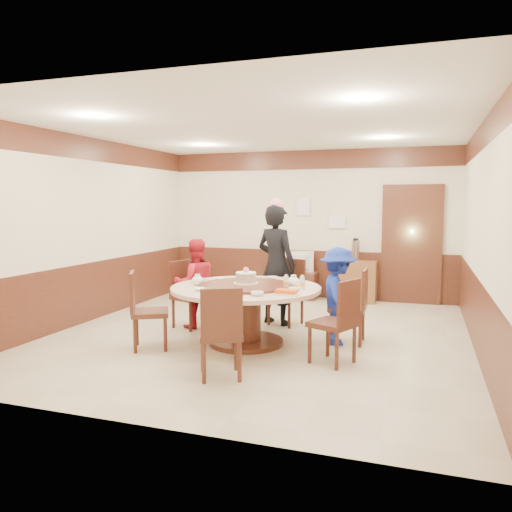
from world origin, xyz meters
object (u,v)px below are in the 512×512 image
(birthday_cake, at_px, (246,278))
(television, at_px, (295,262))
(shrimp_platter, at_px, (287,292))
(thermos, at_px, (356,251))
(person_blue, at_px, (338,296))
(tv_stand, at_px, (295,285))
(banquet_table, at_px, (246,303))
(person_red, at_px, (195,283))
(side_cabinet, at_px, (354,281))
(person_standing, at_px, (276,265))

(birthday_cake, xyz_separation_m, television, (-0.16, 3.19, -0.15))
(shrimp_platter, distance_m, thermos, 3.69)
(person_blue, bearing_deg, shrimp_platter, 132.96)
(person_blue, distance_m, birthday_cake, 1.20)
(tv_stand, distance_m, television, 0.45)
(television, bearing_deg, banquet_table, 90.03)
(person_red, height_order, tv_stand, person_red)
(shrimp_platter, distance_m, side_cabinet, 3.71)
(person_red, xyz_separation_m, thermos, (1.95, 2.68, 0.29))
(television, bearing_deg, thermos, 178.40)
(tv_stand, relative_size, thermos, 2.24)
(person_red, height_order, side_cabinet, person_red)
(television, bearing_deg, person_blue, 111.24)
(person_blue, bearing_deg, side_cabinet, -13.26)
(birthday_cake, distance_m, tv_stand, 3.25)
(person_blue, xyz_separation_m, side_cabinet, (-0.17, 2.88, -0.25))
(person_standing, xyz_separation_m, birthday_cake, (-0.08, -1.12, -0.04))
(television, bearing_deg, shrimp_platter, 99.61)
(person_red, relative_size, shrimp_platter, 4.32)
(person_red, height_order, person_blue, person_red)
(banquet_table, xyz_separation_m, thermos, (0.96, 3.27, 0.41))
(person_standing, height_order, side_cabinet, person_standing)
(tv_stand, relative_size, side_cabinet, 1.06)
(person_blue, height_order, side_cabinet, person_blue)
(banquet_table, height_order, birthday_cake, birthday_cake)
(person_standing, height_order, shrimp_platter, person_standing)
(banquet_table, relative_size, person_red, 1.47)
(person_standing, height_order, person_blue, person_standing)
(person_red, xyz_separation_m, television, (0.82, 2.65, 0.05))
(birthday_cake, height_order, television, birthday_cake)
(banquet_table, xyz_separation_m, tv_stand, (-0.18, 3.24, -0.28))
(person_red, xyz_separation_m, birthday_cake, (0.98, -0.54, 0.21))
(side_cabinet, bearing_deg, banquet_table, -106.05)
(shrimp_platter, bearing_deg, side_cabinet, 85.39)
(person_blue, bearing_deg, banquet_table, 92.83)
(person_standing, xyz_separation_m, person_blue, (1.05, -0.78, -0.27))
(birthday_cake, bearing_deg, thermos, 73.15)
(side_cabinet, relative_size, thermos, 2.11)
(banquet_table, height_order, shrimp_platter, shrimp_platter)
(banquet_table, distance_m, birthday_cake, 0.32)
(birthday_cake, relative_size, tv_stand, 0.38)
(person_blue, relative_size, tv_stand, 1.47)
(birthday_cake, bearing_deg, television, 92.87)
(person_blue, bearing_deg, television, 7.71)
(banquet_table, distance_m, person_blue, 1.18)
(banquet_table, height_order, person_blue, person_blue)
(person_blue, bearing_deg, tv_stand, 7.71)
(person_standing, relative_size, shrimp_platter, 5.96)
(birthday_cake, distance_m, shrimp_platter, 0.80)
(person_red, xyz_separation_m, tv_stand, (0.82, 2.65, -0.40))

